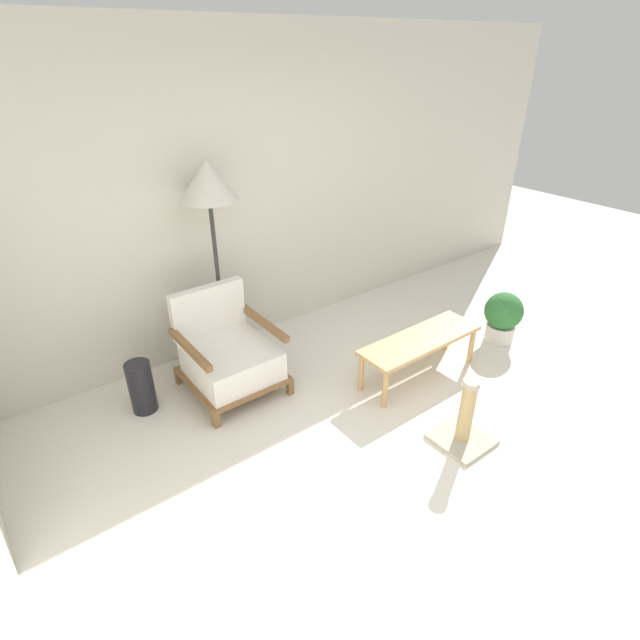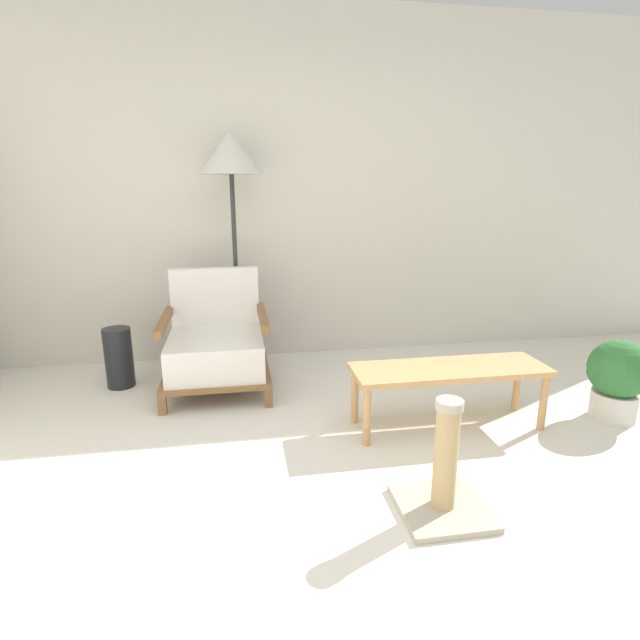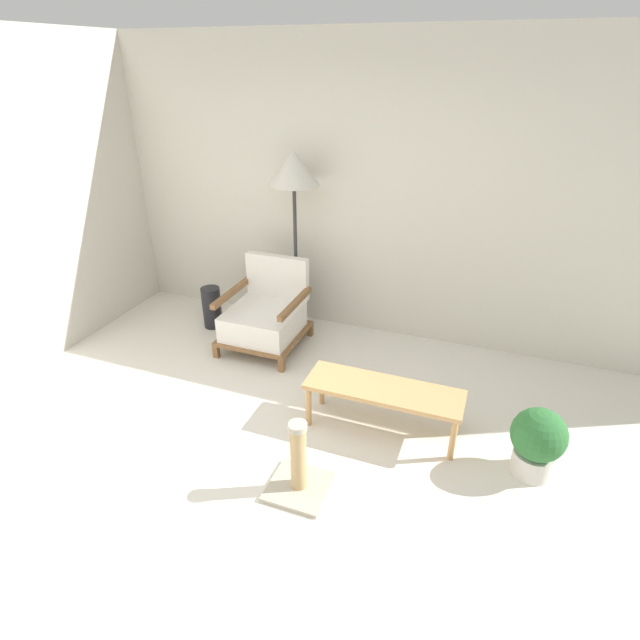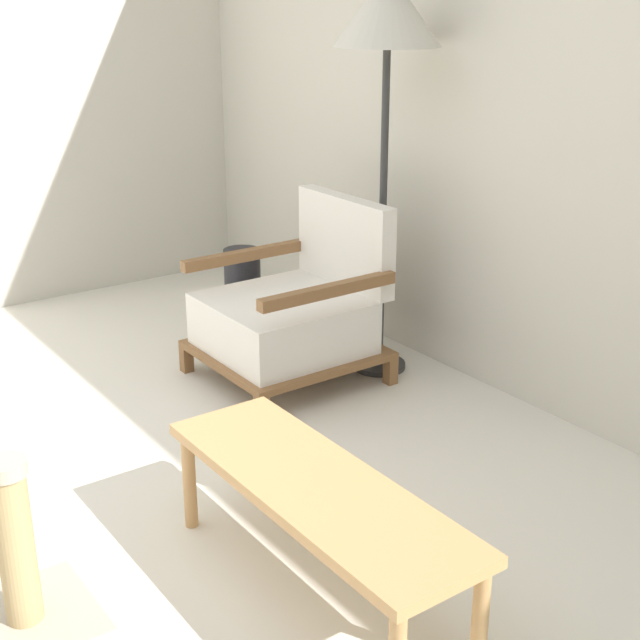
% 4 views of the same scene
% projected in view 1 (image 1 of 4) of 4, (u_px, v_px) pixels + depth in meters
% --- Properties ---
extents(ground_plane, '(14.00, 14.00, 0.00)m').
position_uv_depth(ground_plane, '(453.00, 476.00, 3.30)').
color(ground_plane, silver).
extents(wall_back, '(8.00, 0.06, 2.70)m').
position_uv_depth(wall_back, '(250.00, 194.00, 4.34)').
color(wall_back, beige).
rests_on(wall_back, ground_plane).
extents(armchair, '(0.71, 0.74, 0.80)m').
position_uv_depth(armchair, '(228.00, 355.00, 4.01)').
color(armchair, brown).
rests_on(armchair, ground_plane).
extents(floor_lamp, '(0.45, 0.45, 1.76)m').
position_uv_depth(floor_lamp, '(208.00, 188.00, 3.75)').
color(floor_lamp, '#2D2D2D').
rests_on(floor_lamp, ground_plane).
extents(coffee_table, '(1.13, 0.36, 0.37)m').
position_uv_depth(coffee_table, '(421.00, 343.00, 4.14)').
color(coffee_table, tan).
rests_on(coffee_table, ground_plane).
extents(vase, '(0.19, 0.19, 0.42)m').
position_uv_depth(vase, '(141.00, 387.00, 3.80)').
color(vase, black).
rests_on(vase, ground_plane).
extents(potted_plant, '(0.35, 0.35, 0.50)m').
position_uv_depth(potted_plant, '(503.00, 316.00, 4.66)').
color(potted_plant, beige).
rests_on(potted_plant, ground_plane).
extents(scratching_post, '(0.38, 0.38, 0.53)m').
position_uv_depth(scratching_post, '(464.00, 423.00, 3.51)').
color(scratching_post, '#B2A893').
rests_on(scratching_post, ground_plane).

